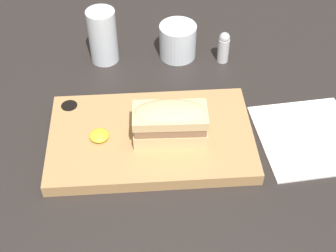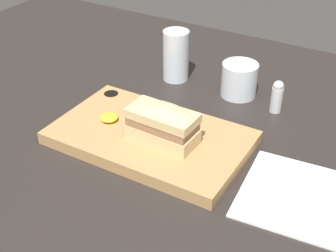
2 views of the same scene
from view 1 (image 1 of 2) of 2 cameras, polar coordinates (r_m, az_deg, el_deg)
The scene contains 8 objects.
dining_table at distance 90.03cm, azimuth 1.41°, elevation -2.25°, with size 179.71×123.01×2.00cm.
serving_board at distance 88.41cm, azimuth -2.15°, elevation -1.25°, with size 38.06×22.96×2.59cm.
sandwich at distance 83.60cm, azimuth 0.25°, elevation 0.61°, with size 13.48×6.96×7.62cm.
mustard_dollop at distance 86.69cm, azimuth -8.38°, elevation -1.15°, with size 3.64×3.64×1.46cm.
water_glass at distance 105.94cm, azimuth -7.91°, elevation 10.42°, with size 6.30×6.30×12.42cm.
wine_glass at distance 107.13cm, azimuth 1.20°, elevation 10.22°, with size 8.30×8.30×7.84cm.
napkin at distance 93.57cm, azimuth 16.70°, elevation -1.32°, with size 20.25×21.07×0.40cm.
salt_shaker at distance 106.10cm, azimuth 6.80°, elevation 9.57°, with size 2.54×2.54×7.47cm.
Camera 1 is at (-6.37, -60.06, 67.77)cm, focal length 50.00 mm.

